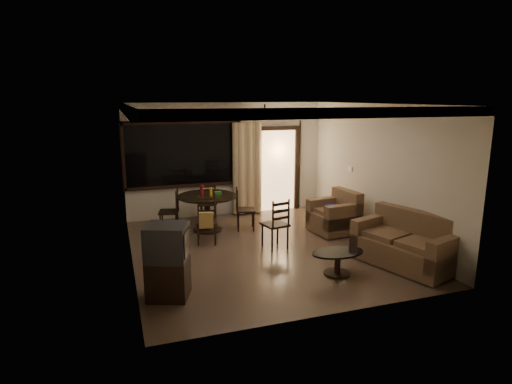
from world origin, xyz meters
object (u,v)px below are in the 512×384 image
object	(u,v)px
dining_chair_south	(207,229)
coffee_table	(338,259)
dining_table	(207,203)
armchair	(336,216)
tv_cabinet	(168,261)
dining_chair_east	(245,217)
dining_chair_west	(170,219)
side_chair	(275,233)
dining_chair_north	(208,209)
sofa	(407,245)

from	to	relation	value
dining_chair_south	coffee_table	bearing A→B (deg)	-38.71
dining_table	armchair	distance (m)	2.86
tv_cabinet	armchair	xyz separation A→B (m)	(3.91, 2.02, -0.19)
dining_table	dining_chair_east	size ratio (longest dim) A/B	1.36
dining_chair_south	tv_cabinet	distance (m)	2.45
dining_chair_south	dining_chair_east	bearing A→B (deg)	45.70
dining_chair_west	tv_cabinet	world-z (taller)	tv_cabinet
coffee_table	dining_chair_south	bearing A→B (deg)	127.72
dining_chair_south	armchair	distance (m)	2.86
dining_chair_south	armchair	xyz separation A→B (m)	(2.86, -0.18, 0.07)
tv_cabinet	side_chair	xyz separation A→B (m)	(2.27, 1.48, -0.26)
side_chair	coffee_table	bearing A→B (deg)	97.12
dining_chair_east	tv_cabinet	world-z (taller)	tv_cabinet
dining_chair_south	dining_chair_north	xyz separation A→B (m)	(0.39, 1.59, -0.02)
dining_chair_south	dining_chair_north	bearing A→B (deg)	89.92
dining_chair_west	sofa	distance (m)	4.98
dining_chair_west	side_chair	size ratio (longest dim) A/B	0.94
coffee_table	sofa	bearing A→B (deg)	-0.75
dining_table	side_chair	bearing A→B (deg)	-56.82
dining_chair_north	armchair	world-z (taller)	dining_chair_north
tv_cabinet	sofa	bearing A→B (deg)	19.39
sofa	side_chair	bearing A→B (deg)	122.56
tv_cabinet	sofa	xyz separation A→B (m)	(4.16, -0.07, -0.20)
armchair	coffee_table	distance (m)	2.36
dining_table	armchair	size ratio (longest dim) A/B	1.31
dining_chair_south	dining_table	bearing A→B (deg)	89.91
dining_chair_north	side_chair	size ratio (longest dim) A/B	0.94
armchair	side_chair	size ratio (longest dim) A/B	0.98
dining_table	tv_cabinet	bearing A→B (deg)	-112.46
coffee_table	dining_chair_north	bearing A→B (deg)	109.48
sofa	dining_chair_south	bearing A→B (deg)	125.80
armchair	coffee_table	xyz separation A→B (m)	(-1.11, -2.07, -0.11)
dining_chair_north	sofa	size ratio (longest dim) A/B	0.49
dining_chair_south	side_chair	size ratio (longest dim) A/B	0.94
dining_chair_west	dining_chair_south	bearing A→B (deg)	44.30
dining_table	sofa	bearing A→B (deg)	-46.93
dining_chair_east	side_chair	bearing A→B (deg)	-157.83
dining_chair_west	dining_chair_north	size ratio (longest dim) A/B	1.00
dining_chair_east	armchair	distance (m)	2.02
dining_table	tv_cabinet	distance (m)	3.29
dining_table	dining_chair_north	xyz separation A→B (m)	(0.18, 0.75, -0.35)
dining_chair_west	armchair	world-z (taller)	dining_chair_west
armchair	side_chair	bearing A→B (deg)	-168.34
sofa	side_chair	xyz separation A→B (m)	(-1.89, 1.55, -0.07)
coffee_table	tv_cabinet	bearing A→B (deg)	178.88
dining_chair_east	dining_chair_south	world-z (taller)	same
dining_chair_north	armchair	xyz separation A→B (m)	(2.47, -1.77, 0.09)
armchair	dining_table	bearing A→B (deg)	152.50
dining_chair_east	coffee_table	size ratio (longest dim) A/B	1.04
dining_chair_west	dining_chair_east	distance (m)	1.67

